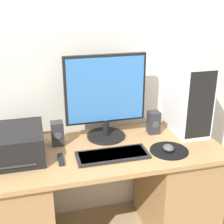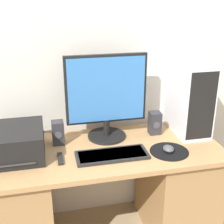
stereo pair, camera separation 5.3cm
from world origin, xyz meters
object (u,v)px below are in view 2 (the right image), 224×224
Objects in this scene: mouse at (168,149)px; keyboard at (112,155)px; speaker_left at (58,133)px; speaker_right at (155,123)px; monitor at (106,95)px; printer at (15,143)px; remote_control at (60,159)px; computer_tower at (188,97)px.

keyboard is at bearing 176.61° from mouse.
speaker_right is at bearing 0.79° from speaker_left.
speaker_left reaches higher than mouse.
monitor reaches higher than printer.
speaker_right is (0.90, 0.11, -0.01)m from printer.
printer is 2.85× the size of remote_control.
monitor is 6.97× the size of mouse.
keyboard is at bearing -94.98° from monitor.
keyboard is 1.20× the size of printer.
computer_tower is (0.58, 0.24, 0.23)m from keyboard.
keyboard is 0.38m from speaker_left.
keyboard is 0.57m from printer.
speaker_left reaches higher than remote_control.
monitor is 0.39m from speaker_right.
printer is 2.31× the size of speaker_left.
monitor is 1.13× the size of computer_tower.
speaker_right is 1.24× the size of remote_control.
mouse is 0.22× the size of printer.
computer_tower is 0.94m from remote_control.
computer_tower is at bearing 0.74° from speaker_left.
keyboard is at bearing -5.05° from remote_control.
keyboard is 5.37× the size of mouse.
mouse is at bearing -41.38° from monitor.
printer reaches higher than remote_control.
printer is at bearing -174.52° from computer_tower.
speaker_right is (-0.23, -0.00, -0.17)m from computer_tower.
speaker_right is at bearing 6.72° from printer.
computer_tower reaches higher than speaker_left.
printer is at bearing 170.15° from mouse.
monitor is at bearing 5.61° from speaker_left.
monitor is 0.39m from speaker_left.
monitor is 1.30× the size of keyboard.
computer_tower is 0.28m from speaker_right.
speaker_left reaches higher than keyboard.
speaker_right reaches higher than keyboard.
mouse is (0.35, -0.02, 0.01)m from keyboard.
monitor is at bearing 36.28° from remote_control.
keyboard reaches higher than remote_control.
printer is 0.28m from remote_control.
speaker_right is at bearing -3.92° from monitor.
keyboard is (-0.02, -0.26, -0.28)m from monitor.
computer_tower reaches higher than mouse.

